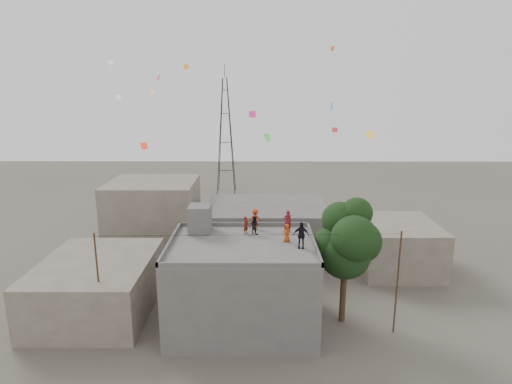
# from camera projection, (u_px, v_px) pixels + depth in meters

# --- Properties ---
(ground) EXTENTS (140.00, 140.00, 0.00)m
(ground) POSITION_uv_depth(u_px,v_px,m) (243.00, 324.00, 30.70)
(ground) COLOR #4F4941
(ground) RESTS_ON ground
(main_building) EXTENTS (10.00, 8.00, 6.10)m
(main_building) POSITION_uv_depth(u_px,v_px,m) (242.00, 285.00, 29.98)
(main_building) COLOR #524F4C
(main_building) RESTS_ON ground
(parapet) EXTENTS (10.00, 8.00, 0.30)m
(parapet) POSITION_uv_depth(u_px,v_px,m) (242.00, 242.00, 29.22)
(parapet) COLOR #524F4C
(parapet) RESTS_ON main_building
(stair_head_box) EXTENTS (1.60, 1.80, 2.00)m
(stair_head_box) POSITION_uv_depth(u_px,v_px,m) (200.00, 219.00, 31.55)
(stair_head_box) COLOR #524F4C
(stair_head_box) RESTS_ON main_building
(neighbor_west) EXTENTS (8.00, 10.00, 4.00)m
(neighbor_west) POSITION_uv_depth(u_px,v_px,m) (98.00, 286.00, 32.21)
(neighbor_west) COLOR #635A4E
(neighbor_west) RESTS_ON ground
(neighbor_north) EXTENTS (12.00, 9.00, 5.00)m
(neighbor_north) POSITION_uv_depth(u_px,v_px,m) (267.00, 229.00, 43.70)
(neighbor_north) COLOR #524F4C
(neighbor_north) RESTS_ON ground
(neighbor_northwest) EXTENTS (9.00, 8.00, 7.00)m
(neighbor_northwest) POSITION_uv_depth(u_px,v_px,m) (154.00, 213.00, 45.45)
(neighbor_northwest) COLOR #635A4E
(neighbor_northwest) RESTS_ON ground
(neighbor_east) EXTENTS (7.00, 8.00, 4.40)m
(neighbor_east) POSITION_uv_depth(u_px,v_px,m) (396.00, 246.00, 39.84)
(neighbor_east) COLOR #635A4E
(neighbor_east) RESTS_ON ground
(tree) EXTENTS (4.90, 4.60, 9.10)m
(tree) POSITION_uv_depth(u_px,v_px,m) (348.00, 241.00, 29.80)
(tree) COLOR black
(tree) RESTS_ON ground
(utility_line) EXTENTS (20.12, 0.62, 7.40)m
(utility_line) POSITION_uv_depth(u_px,v_px,m) (249.00, 283.00, 28.58)
(utility_line) COLOR black
(utility_line) RESTS_ON ground
(transmission_tower) EXTENTS (2.97, 2.97, 20.01)m
(transmission_tower) POSITION_uv_depth(u_px,v_px,m) (226.00, 136.00, 67.42)
(transmission_tower) COLOR black
(transmission_tower) RESTS_ON ground
(person_red_adult) EXTENTS (0.69, 0.53, 1.66)m
(person_red_adult) POSITION_uv_depth(u_px,v_px,m) (288.00, 221.00, 31.50)
(person_red_adult) COLOR maroon
(person_red_adult) RESTS_ON main_building
(person_orange_child) EXTENTS (0.70, 0.74, 1.27)m
(person_orange_child) POSITION_uv_depth(u_px,v_px,m) (287.00, 233.00, 29.56)
(person_orange_child) COLOR #B64514
(person_orange_child) RESTS_ON main_building
(person_dark_child) EXTENTS (0.83, 0.79, 1.34)m
(person_dark_child) POSITION_uv_depth(u_px,v_px,m) (254.00, 225.00, 31.14)
(person_dark_child) COLOR black
(person_dark_child) RESTS_ON main_building
(person_dark_adult) EXTENTS (1.10, 0.58, 1.80)m
(person_dark_adult) POSITION_uv_depth(u_px,v_px,m) (301.00, 235.00, 28.32)
(person_dark_adult) COLOR black
(person_dark_adult) RESTS_ON main_building
(person_orange_adult) EXTENTS (0.99, 0.59, 1.51)m
(person_orange_adult) POSITION_uv_depth(u_px,v_px,m) (255.00, 219.00, 32.37)
(person_orange_adult) COLOR #A53012
(person_orange_adult) RESTS_ON main_building
(person_red_child) EXTENTS (0.51, 0.58, 1.33)m
(person_red_child) POSITION_uv_depth(u_px,v_px,m) (246.00, 225.00, 31.13)
(person_red_child) COLOR maroon
(person_red_child) RESTS_ON main_building
(kites) EXTENTS (19.84, 15.45, 11.11)m
(kites) POSITION_uv_depth(u_px,v_px,m) (239.00, 100.00, 32.16)
(kites) COLOR #FF361A
(kites) RESTS_ON ground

